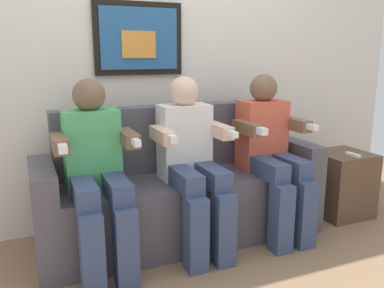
{
  "coord_description": "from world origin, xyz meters",
  "views": [
    {
      "loc": [
        -0.95,
        -2.08,
        1.25
      ],
      "look_at": [
        0.0,
        0.15,
        0.7
      ],
      "focal_mm": 37.44,
      "sensor_mm": 36.0,
      "label": 1
    }
  ],
  "objects_px": {
    "side_table_right": "(341,184)",
    "spare_remote_on_table": "(353,155)",
    "couch": "(182,194)",
    "person_on_right": "(271,150)",
    "person_in_middle": "(191,158)",
    "person_on_left": "(96,169)"
  },
  "relations": [
    {
      "from": "couch",
      "to": "person_on_left",
      "type": "xyz_separation_m",
      "value": [
        -0.59,
        -0.17,
        0.29
      ]
    },
    {
      "from": "couch",
      "to": "person_on_right",
      "type": "bearing_deg",
      "value": -15.79
    },
    {
      "from": "person_on_left",
      "to": "person_in_middle",
      "type": "xyz_separation_m",
      "value": [
        0.59,
        0.0,
        0.0
      ]
    },
    {
      "from": "person_on_left",
      "to": "side_table_right",
      "type": "height_order",
      "value": "person_on_left"
    },
    {
      "from": "person_on_left",
      "to": "person_on_right",
      "type": "xyz_separation_m",
      "value": [
        1.18,
        0.0,
        0.0
      ]
    },
    {
      "from": "couch",
      "to": "person_on_right",
      "type": "xyz_separation_m",
      "value": [
        0.59,
        -0.17,
        0.29
      ]
    },
    {
      "from": "person_on_right",
      "to": "side_table_right",
      "type": "xyz_separation_m",
      "value": [
        0.71,
        0.06,
        -0.36
      ]
    },
    {
      "from": "side_table_right",
      "to": "spare_remote_on_table",
      "type": "height_order",
      "value": "spare_remote_on_table"
    },
    {
      "from": "person_on_right",
      "to": "spare_remote_on_table",
      "type": "xyz_separation_m",
      "value": [
        0.7,
        -0.04,
        -0.1
      ]
    },
    {
      "from": "side_table_right",
      "to": "person_on_right",
      "type": "bearing_deg",
      "value": -175.06
    },
    {
      "from": "couch",
      "to": "person_in_middle",
      "type": "xyz_separation_m",
      "value": [
        -0.0,
        -0.17,
        0.29
      ]
    },
    {
      "from": "side_table_right",
      "to": "spare_remote_on_table",
      "type": "distance_m",
      "value": 0.28
    },
    {
      "from": "person_on_left",
      "to": "spare_remote_on_table",
      "type": "relative_size",
      "value": 8.54
    },
    {
      "from": "person_in_middle",
      "to": "side_table_right",
      "type": "bearing_deg",
      "value": 2.7
    },
    {
      "from": "couch",
      "to": "person_on_left",
      "type": "height_order",
      "value": "person_on_left"
    },
    {
      "from": "person_in_middle",
      "to": "spare_remote_on_table",
      "type": "bearing_deg",
      "value": -1.9
    },
    {
      "from": "couch",
      "to": "spare_remote_on_table",
      "type": "relative_size",
      "value": 14.66
    },
    {
      "from": "person_in_middle",
      "to": "person_on_right",
      "type": "bearing_deg",
      "value": 0.0
    },
    {
      "from": "couch",
      "to": "person_on_right",
      "type": "height_order",
      "value": "person_on_right"
    },
    {
      "from": "person_on_left",
      "to": "side_table_right",
      "type": "relative_size",
      "value": 2.22
    },
    {
      "from": "couch",
      "to": "person_on_left",
      "type": "distance_m",
      "value": 0.68
    },
    {
      "from": "spare_remote_on_table",
      "to": "side_table_right",
      "type": "bearing_deg",
      "value": 86.15
    }
  ]
}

